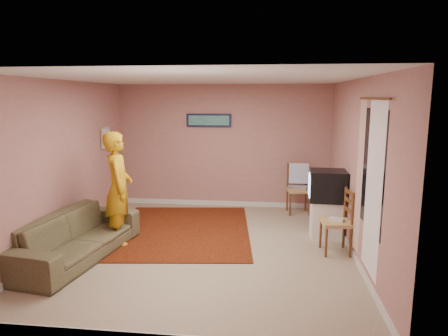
# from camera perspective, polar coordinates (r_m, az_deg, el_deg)

# --- Properties ---
(ground) EXTENTS (5.00, 5.00, 0.00)m
(ground) POSITION_cam_1_polar(r_m,az_deg,el_deg) (6.41, -2.77, -11.29)
(ground) COLOR tan
(ground) RESTS_ON ground
(wall_back) EXTENTS (4.50, 0.02, 2.60)m
(wall_back) POSITION_cam_1_polar(r_m,az_deg,el_deg) (8.50, -0.12, 3.12)
(wall_back) COLOR #AD7371
(wall_back) RESTS_ON ground
(wall_front) EXTENTS (4.50, 0.02, 2.60)m
(wall_front) POSITION_cam_1_polar(r_m,az_deg,el_deg) (3.67, -9.30, -6.44)
(wall_front) COLOR #AD7371
(wall_front) RESTS_ON ground
(wall_left) EXTENTS (0.02, 5.00, 2.60)m
(wall_left) POSITION_cam_1_polar(r_m,az_deg,el_deg) (6.79, -21.95, 0.60)
(wall_left) COLOR #AD7371
(wall_left) RESTS_ON ground
(wall_right) EXTENTS (0.02, 5.00, 2.60)m
(wall_right) POSITION_cam_1_polar(r_m,az_deg,el_deg) (6.11, 18.45, -0.18)
(wall_right) COLOR #AD7371
(wall_right) RESTS_ON ground
(ceiling) EXTENTS (4.50, 5.00, 0.02)m
(ceiling) POSITION_cam_1_polar(r_m,az_deg,el_deg) (5.97, -2.99, 12.63)
(ceiling) COLOR silver
(ceiling) RESTS_ON wall_back
(baseboard_back) EXTENTS (4.50, 0.02, 0.10)m
(baseboard_back) POSITION_cam_1_polar(r_m,az_deg,el_deg) (8.73, -0.12, -5.05)
(baseboard_back) COLOR silver
(baseboard_back) RESTS_ON ground
(baseboard_left) EXTENTS (0.02, 5.00, 0.10)m
(baseboard_left) POSITION_cam_1_polar(r_m,az_deg,el_deg) (7.09, -21.21, -9.42)
(baseboard_left) COLOR silver
(baseboard_left) RESTS_ON ground
(baseboard_right) EXTENTS (0.02, 5.00, 0.10)m
(baseboard_right) POSITION_cam_1_polar(r_m,az_deg,el_deg) (6.44, 17.73, -11.20)
(baseboard_right) COLOR silver
(baseboard_right) RESTS_ON ground
(window) EXTENTS (0.01, 1.10, 1.50)m
(window) POSITION_cam_1_polar(r_m,az_deg,el_deg) (5.21, 20.46, -0.32)
(window) COLOR black
(window) RESTS_ON wall_right
(curtain_sheer) EXTENTS (0.01, 0.75, 2.10)m
(curtain_sheer) POSITION_cam_1_polar(r_m,az_deg,el_deg) (5.11, 20.57, -2.83)
(curtain_sheer) COLOR white
(curtain_sheer) RESTS_ON wall_right
(curtain_floral) EXTENTS (0.01, 0.35, 2.10)m
(curtain_floral) POSITION_cam_1_polar(r_m,az_deg,el_deg) (5.77, 18.78, -1.29)
(curtain_floral) COLOR beige
(curtain_floral) RESTS_ON wall_right
(curtain_rod) EXTENTS (0.02, 1.40, 0.02)m
(curtain_rod) POSITION_cam_1_polar(r_m,az_deg,el_deg) (5.13, 20.58, 9.29)
(curtain_rod) COLOR brown
(curtain_rod) RESTS_ON wall_right
(picture_back) EXTENTS (0.95, 0.04, 0.28)m
(picture_back) POSITION_cam_1_polar(r_m,az_deg,el_deg) (8.46, -2.18, 6.82)
(picture_back) COLOR #131834
(picture_back) RESTS_ON wall_back
(picture_left) EXTENTS (0.04, 0.38, 0.42)m
(picture_left) POSITION_cam_1_polar(r_m,az_deg,el_deg) (8.17, -16.55, 4.18)
(picture_left) COLOR tan
(picture_left) RESTS_ON wall_left
(area_rug) EXTENTS (2.60, 3.11, 0.02)m
(area_rug) POSITION_cam_1_polar(r_m,az_deg,el_deg) (7.20, -5.86, -8.80)
(area_rug) COLOR black
(area_rug) RESTS_ON ground
(tv_cabinet) EXTENTS (0.50, 0.46, 0.64)m
(tv_cabinet) POSITION_cam_1_polar(r_m,az_deg,el_deg) (6.95, 14.39, -7.08)
(tv_cabinet) COLOR white
(tv_cabinet) RESTS_ON ground
(crt_tv) EXTENTS (0.62, 0.56, 0.51)m
(crt_tv) POSITION_cam_1_polar(r_m,az_deg,el_deg) (6.80, 14.55, -2.45)
(crt_tv) COLOR black
(crt_tv) RESTS_ON tv_cabinet
(chair_a) EXTENTS (0.50, 0.48, 0.54)m
(chair_a) POSITION_cam_1_polar(r_m,az_deg,el_deg) (8.18, 10.63, -2.24)
(chair_a) COLOR tan
(chair_a) RESTS_ON ground
(dvd_player) EXTENTS (0.44, 0.38, 0.06)m
(dvd_player) POSITION_cam_1_polar(r_m,az_deg,el_deg) (8.20, 10.61, -2.70)
(dvd_player) COLOR #ADADB2
(dvd_player) RESTS_ON chair_a
(blue_throw) EXTENTS (0.39, 0.05, 0.41)m
(blue_throw) POSITION_cam_1_polar(r_m,az_deg,el_deg) (8.25, 10.62, -0.75)
(blue_throw) COLOR #96B1F6
(blue_throw) RESTS_ON chair_a
(chair_b) EXTENTS (0.46, 0.48, 0.53)m
(chair_b) POSITION_cam_1_polar(r_m,az_deg,el_deg) (6.26, 15.76, -6.42)
(chair_b) COLOR tan
(chair_b) RESTS_ON ground
(game_console) EXTENTS (0.23, 0.19, 0.04)m
(game_console) POSITION_cam_1_polar(r_m,az_deg,el_deg) (6.28, 15.72, -7.10)
(game_console) COLOR silver
(game_console) RESTS_ON chair_b
(sofa) EXTENTS (1.21, 2.36, 0.66)m
(sofa) POSITION_cam_1_polar(r_m,az_deg,el_deg) (6.30, -20.33, -9.13)
(sofa) COLOR brown
(sofa) RESTS_ON ground
(person) EXTENTS (0.63, 0.76, 1.81)m
(person) POSITION_cam_1_polar(r_m,az_deg,el_deg) (6.59, -14.83, -2.79)
(person) COLOR gold
(person) RESTS_ON ground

